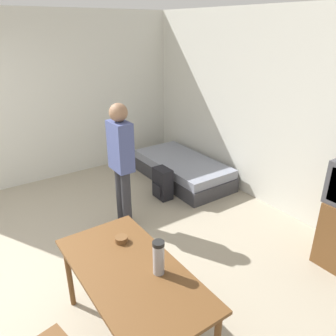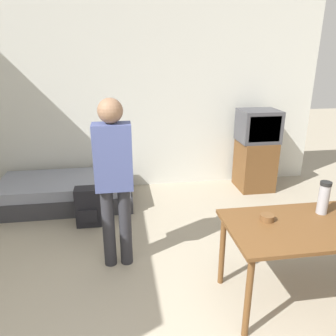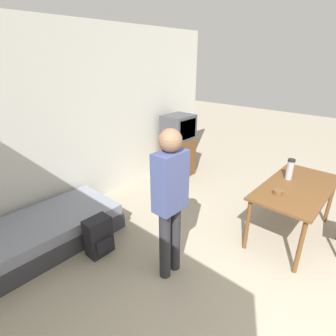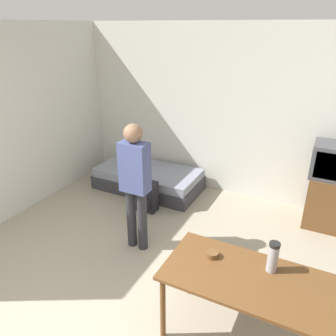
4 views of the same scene
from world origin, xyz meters
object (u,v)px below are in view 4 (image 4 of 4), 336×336
object	(u,v)px
person_standing	(135,180)
thermos_flask	(273,256)
daybed	(148,179)
backpack	(147,196)
mate_bowl	(212,254)
tv	(329,186)
dining_table	(249,285)

from	to	relation	value
person_standing	thermos_flask	distance (m)	1.81
daybed	backpack	size ratio (longest dim) A/B	3.72
thermos_flask	backpack	xyz separation A→B (m)	(-2.06, 1.41, -0.64)
mate_bowl	backpack	size ratio (longest dim) A/B	0.23
tv	dining_table	bearing A→B (deg)	-102.01
daybed	thermos_flask	size ratio (longest dim) A/B	6.33
dining_table	mate_bowl	distance (m)	0.40
dining_table	thermos_flask	bearing A→B (deg)	50.29
daybed	dining_table	distance (m)	3.21
backpack	tv	bearing A→B (deg)	18.30
tv	backpack	world-z (taller)	tv
person_standing	mate_bowl	size ratio (longest dim) A/B	14.67
tv	mate_bowl	xyz separation A→B (m)	(-0.88, -2.27, 0.14)
tv	person_standing	size ratio (longest dim) A/B	0.74
dining_table	mate_bowl	bearing A→B (deg)	163.89
dining_table	thermos_flask	distance (m)	0.32
daybed	person_standing	xyz separation A→B (m)	(0.70, -1.47, 0.77)
tv	person_standing	xyz separation A→B (m)	(-2.09, -1.64, 0.35)
tv	thermos_flask	distance (m)	2.27
thermos_flask	backpack	bearing A→B (deg)	145.54
daybed	thermos_flask	xyz separation A→B (m)	(2.41, -2.05, 0.69)
person_standing	tv	bearing A→B (deg)	38.15
tv	mate_bowl	world-z (taller)	tv
dining_table	thermos_flask	xyz separation A→B (m)	(0.14, 0.16, 0.23)
dining_table	mate_bowl	size ratio (longest dim) A/B	12.93
dining_table	person_standing	xyz separation A→B (m)	(-1.58, 0.74, 0.31)
daybed	thermos_flask	world-z (taller)	thermos_flask
tv	daybed	bearing A→B (deg)	-176.61
daybed	dining_table	bearing A→B (deg)	-44.23
tv	dining_table	xyz separation A→B (m)	(-0.51, -2.38, 0.03)
tv	person_standing	distance (m)	2.68
tv	person_standing	bearing A→B (deg)	-141.85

